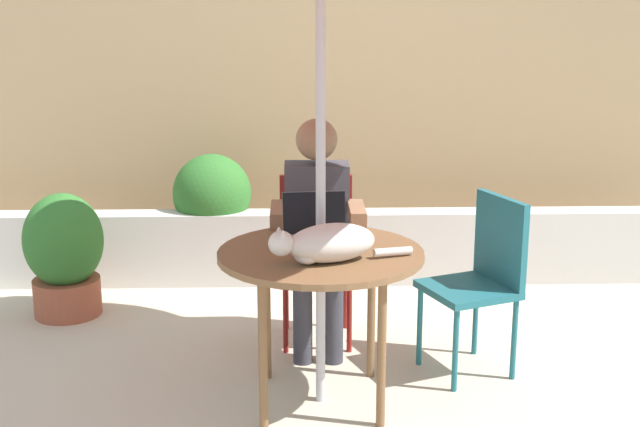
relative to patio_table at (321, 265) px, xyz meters
name	(u,v)px	position (x,y,z in m)	size (l,w,h in m)	color
ground_plane	(321,400)	(0.00, 0.00, -0.67)	(14.00, 14.00, 0.00)	beige
fence_back	(311,124)	(0.00, 2.43, 0.29)	(5.74, 0.08, 1.91)	tan
planter_wall_low	(313,247)	(0.00, 1.73, -0.43)	(5.17, 0.20, 0.48)	beige
patio_table	(321,265)	(0.00, 0.00, 0.00)	(0.94, 0.94, 0.74)	brown
chair_occupied	(316,244)	(0.00, 0.82, -0.14)	(0.40, 0.40, 0.90)	maroon
chair_empty	(483,270)	(0.82, 0.33, -0.14)	(0.52, 0.52, 0.90)	#1E606B
person_seated	(317,222)	(0.00, 0.66, 0.03)	(0.48, 0.48, 1.24)	#3F3F47
laptop	(315,226)	(-0.02, 0.20, 0.13)	(0.32, 0.28, 0.21)	silver
cat	(326,244)	(0.02, -0.17, 0.15)	(0.64, 0.31, 0.17)	silver
potted_plant_near_fence	(64,253)	(-1.48, 1.18, -0.29)	(0.47, 0.47, 0.74)	#9E5138
potted_plant_by_chair	(212,207)	(-0.67, 1.88, -0.19)	(0.52, 0.52, 0.84)	#9E5138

